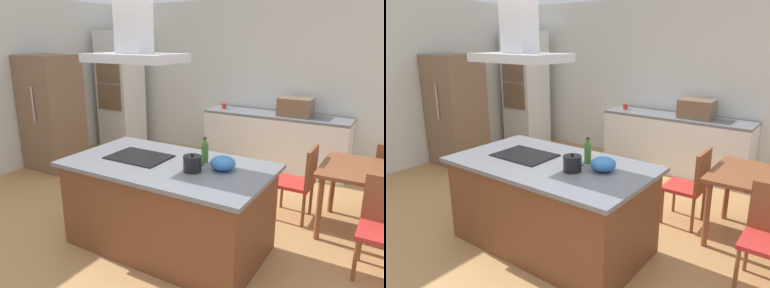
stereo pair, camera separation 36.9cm
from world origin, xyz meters
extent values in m
plane|color=tan|center=(0.00, 1.50, 0.00)|extent=(16.00, 16.00, 0.00)
cube|color=silver|center=(0.00, 3.25, 1.35)|extent=(7.20, 0.10, 2.70)
cube|color=silver|center=(-3.45, 1.00, 1.35)|extent=(0.10, 8.80, 2.70)
cube|color=brown|center=(0.00, 0.00, 0.43)|extent=(1.91, 1.03, 0.86)
cube|color=slate|center=(0.00, 0.00, 0.88)|extent=(2.01, 1.13, 0.04)
cube|color=black|center=(-0.35, 0.00, 0.91)|extent=(0.60, 0.44, 0.01)
cylinder|color=black|center=(0.32, -0.07, 0.97)|extent=(0.17, 0.17, 0.15)
sphere|color=black|center=(0.32, -0.07, 1.06)|extent=(0.03, 0.03, 0.03)
cone|color=black|center=(0.43, -0.07, 0.98)|extent=(0.06, 0.03, 0.04)
cylinder|color=#47722D|center=(0.30, 0.21, 1.00)|extent=(0.07, 0.07, 0.20)
cylinder|color=#47722D|center=(0.30, 0.21, 1.12)|extent=(0.03, 0.03, 0.04)
cylinder|color=black|center=(0.30, 0.21, 1.15)|extent=(0.03, 0.03, 0.01)
ellipsoid|color=#2D6BB7|center=(0.54, 0.10, 0.97)|extent=(0.24, 0.24, 0.13)
cube|color=white|center=(0.15, 2.88, 0.43)|extent=(2.30, 0.62, 0.86)
cube|color=slate|center=(0.15, 2.88, 0.88)|extent=(2.30, 0.62, 0.04)
cube|color=brown|center=(0.44, 2.88, 1.04)|extent=(0.50, 0.38, 0.28)
cylinder|color=red|center=(-0.78, 2.86, 0.95)|extent=(0.08, 0.08, 0.09)
cube|color=white|center=(-2.90, 2.65, 1.10)|extent=(0.70, 0.64, 2.20)
cube|color=brown|center=(-2.90, 2.32, 1.45)|extent=(0.56, 0.02, 0.36)
cube|color=brown|center=(-2.90, 2.32, 1.00)|extent=(0.56, 0.02, 0.48)
cube|color=brown|center=(-2.98, 1.07, 0.91)|extent=(0.80, 0.70, 1.82)
cylinder|color=beige|center=(-2.93, 0.70, 1.10)|extent=(0.02, 0.02, 0.55)
cylinder|color=brown|center=(1.29, 0.90, 0.35)|extent=(0.06, 0.06, 0.71)
cylinder|color=brown|center=(1.29, 1.64, 0.35)|extent=(0.06, 0.06, 0.71)
cube|color=red|center=(1.91, 0.52, 0.43)|extent=(0.42, 0.42, 0.04)
cylinder|color=brown|center=(1.73, 0.34, 0.21)|extent=(0.04, 0.04, 0.41)
cylinder|color=brown|center=(1.73, 0.70, 0.21)|extent=(0.04, 0.04, 0.41)
cube|color=red|center=(0.91, 1.27, 0.43)|extent=(0.42, 0.42, 0.04)
cube|color=brown|center=(1.10, 1.27, 0.67)|extent=(0.04, 0.42, 0.44)
cylinder|color=brown|center=(0.73, 1.09, 0.21)|extent=(0.04, 0.04, 0.41)
cylinder|color=brown|center=(0.73, 1.45, 0.21)|extent=(0.04, 0.04, 0.41)
cylinder|color=brown|center=(1.09, 1.09, 0.21)|extent=(0.04, 0.04, 0.41)
cylinder|color=brown|center=(1.09, 1.45, 0.21)|extent=(0.04, 0.04, 0.41)
cylinder|color=brown|center=(1.73, 1.84, 0.21)|extent=(0.04, 0.04, 0.41)
cube|color=#ADADB2|center=(-0.35, 0.00, 1.89)|extent=(0.90, 0.55, 0.08)
cube|color=#ADADB2|center=(-0.35, 0.00, 2.28)|extent=(0.28, 0.24, 0.70)
camera|label=1|loc=(1.92, -2.77, 2.07)|focal=34.22mm
camera|label=2|loc=(2.23, -2.56, 2.07)|focal=34.22mm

